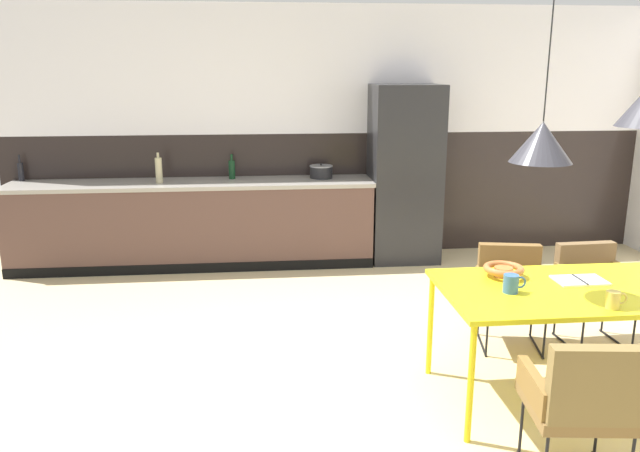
% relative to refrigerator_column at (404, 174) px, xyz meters
% --- Properties ---
extents(ground_plane, '(9.19, 9.19, 0.00)m').
position_rel_refrigerator_column_xyz_m(ground_plane, '(-0.68, -3.08, -0.93)').
color(ground_plane, '#CCB887').
extents(back_wall_splashback_dark, '(7.07, 0.12, 1.33)m').
position_rel_refrigerator_column_xyz_m(back_wall_splashback_dark, '(-0.68, 0.36, -0.26)').
color(back_wall_splashback_dark, black).
rests_on(back_wall_splashback_dark, ground).
extents(back_wall_panel_upper, '(7.07, 0.12, 1.33)m').
position_rel_refrigerator_column_xyz_m(back_wall_panel_upper, '(-0.68, 0.36, 1.07)').
color(back_wall_panel_upper, white).
rests_on(back_wall_panel_upper, back_wall_splashback_dark).
extents(kitchen_counter, '(3.72, 0.63, 0.88)m').
position_rel_refrigerator_column_xyz_m(kitchen_counter, '(-2.22, -0.00, -0.48)').
color(kitchen_counter, '#513831').
rests_on(kitchen_counter, ground).
extents(refrigerator_column, '(0.71, 0.60, 1.86)m').
position_rel_refrigerator_column_xyz_m(refrigerator_column, '(0.00, 0.00, 0.00)').
color(refrigerator_column, '#232326').
rests_on(refrigerator_column, ground).
extents(dining_table, '(1.67, 0.89, 0.73)m').
position_rel_refrigerator_column_xyz_m(dining_table, '(0.38, -3.04, -0.24)').
color(dining_table, yellow).
rests_on(dining_table, ground).
extents(armchair_far_side, '(0.56, 0.55, 0.73)m').
position_rel_refrigerator_column_xyz_m(armchair_far_side, '(0.31, -2.20, -0.45)').
color(armchair_far_side, brown).
rests_on(armchair_far_side, ground).
extents(armchair_facing_counter, '(0.54, 0.52, 0.81)m').
position_rel_refrigerator_column_xyz_m(armchair_facing_counter, '(-0.01, -3.88, -0.42)').
color(armchair_facing_counter, brown).
rests_on(armchair_facing_counter, ground).
extents(armchair_by_stool, '(0.51, 0.49, 0.73)m').
position_rel_refrigerator_column_xyz_m(armchair_by_stool, '(0.92, -2.23, -0.43)').
color(armchair_by_stool, brown).
rests_on(armchair_by_stool, ground).
extents(fruit_bowl, '(0.26, 0.26, 0.07)m').
position_rel_refrigerator_column_xyz_m(fruit_bowl, '(-0.01, -2.79, -0.15)').
color(fruit_bowl, '#B2662D').
rests_on(fruit_bowl, dining_table).
extents(open_book, '(0.31, 0.20, 0.02)m').
position_rel_refrigerator_column_xyz_m(open_book, '(0.43, -2.93, -0.19)').
color(open_book, white).
rests_on(open_book, dining_table).
extents(mug_wide_latte, '(0.14, 0.09, 0.11)m').
position_rel_refrigerator_column_xyz_m(mug_wide_latte, '(-0.07, -3.08, -0.14)').
color(mug_wide_latte, '#335B93').
rests_on(mug_wide_latte, dining_table).
extents(mug_dark_espresso, '(0.12, 0.08, 0.10)m').
position_rel_refrigerator_column_xyz_m(mug_dark_espresso, '(0.38, -3.38, -0.15)').
color(mug_dark_espresso, gold).
rests_on(mug_dark_espresso, dining_table).
extents(cooking_pot, '(0.24, 0.24, 0.16)m').
position_rel_refrigerator_column_xyz_m(cooking_pot, '(-0.88, 0.10, 0.02)').
color(cooking_pot, black).
rests_on(cooking_pot, kitchen_counter).
extents(bottle_vinegar_dark, '(0.07, 0.07, 0.26)m').
position_rel_refrigerator_column_xyz_m(bottle_vinegar_dark, '(-1.81, 0.14, 0.06)').
color(bottle_vinegar_dark, '#0F3319').
rests_on(bottle_vinegar_dark, kitchen_counter).
extents(bottle_spice_small, '(0.07, 0.07, 0.31)m').
position_rel_refrigerator_column_xyz_m(bottle_spice_small, '(-2.54, -0.03, 0.09)').
color(bottle_spice_small, tan).
rests_on(bottle_spice_small, kitchen_counter).
extents(bottle_wine_green, '(0.06, 0.06, 0.27)m').
position_rel_refrigerator_column_xyz_m(bottle_wine_green, '(-3.97, 0.23, 0.06)').
color(bottle_wine_green, black).
rests_on(bottle_wine_green, kitchen_counter).
extents(pendant_lamp_over_table_near, '(0.35, 0.35, 1.12)m').
position_rel_refrigerator_column_xyz_m(pendant_lamp_over_table_near, '(0.04, -3.06, 0.69)').
color(pendant_lamp_over_table_near, black).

